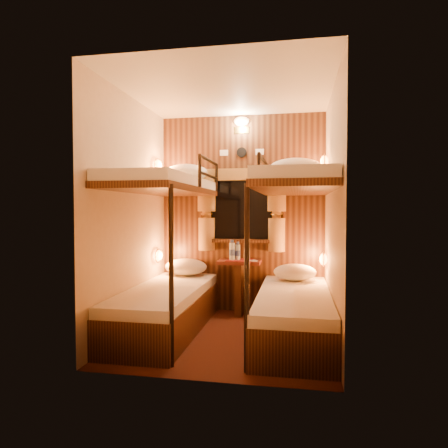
% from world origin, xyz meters
% --- Properties ---
extents(floor, '(2.10, 2.10, 0.00)m').
position_xyz_m(floor, '(0.00, 0.00, 0.00)').
color(floor, '#3D1C10').
rests_on(floor, ground).
extents(ceiling, '(2.10, 2.10, 0.00)m').
position_xyz_m(ceiling, '(0.00, 0.00, 2.40)').
color(ceiling, silver).
rests_on(ceiling, wall_back).
extents(wall_back, '(2.40, 0.00, 2.40)m').
position_xyz_m(wall_back, '(0.00, 1.05, 1.20)').
color(wall_back, '#C6B293').
rests_on(wall_back, floor).
extents(wall_front, '(2.40, 0.00, 2.40)m').
position_xyz_m(wall_front, '(0.00, -1.05, 1.20)').
color(wall_front, '#C6B293').
rests_on(wall_front, floor).
extents(wall_left, '(0.00, 2.40, 2.40)m').
position_xyz_m(wall_left, '(-1.00, 0.00, 1.20)').
color(wall_left, '#C6B293').
rests_on(wall_left, floor).
extents(wall_right, '(0.00, 2.40, 2.40)m').
position_xyz_m(wall_right, '(1.00, 0.00, 1.20)').
color(wall_right, '#C6B293').
rests_on(wall_right, floor).
extents(back_panel, '(2.00, 0.03, 2.40)m').
position_xyz_m(back_panel, '(0.00, 1.04, 1.20)').
color(back_panel, black).
rests_on(back_panel, floor).
extents(bunk_left, '(0.72, 1.90, 1.82)m').
position_xyz_m(bunk_left, '(-0.65, 0.07, 0.56)').
color(bunk_left, black).
rests_on(bunk_left, floor).
extents(bunk_right, '(0.72, 1.90, 1.82)m').
position_xyz_m(bunk_right, '(0.65, 0.07, 0.56)').
color(bunk_right, black).
rests_on(bunk_right, floor).
extents(window, '(1.00, 0.12, 0.79)m').
position_xyz_m(window, '(0.00, 1.00, 1.18)').
color(window, black).
rests_on(window, back_panel).
extents(curtains, '(1.10, 0.22, 1.00)m').
position_xyz_m(curtains, '(0.00, 0.97, 1.26)').
color(curtains, olive).
rests_on(curtains, back_panel).
extents(back_fixtures, '(0.54, 0.09, 0.48)m').
position_xyz_m(back_fixtures, '(0.00, 1.00, 2.25)').
color(back_fixtures, black).
rests_on(back_fixtures, back_panel).
extents(reading_lamps, '(2.00, 0.20, 1.25)m').
position_xyz_m(reading_lamps, '(-0.00, 0.70, 1.24)').
color(reading_lamps, orange).
rests_on(reading_lamps, wall_left).
extents(table, '(0.50, 0.34, 0.66)m').
position_xyz_m(table, '(0.00, 0.85, 0.41)').
color(table, '#4E2311').
rests_on(table, floor).
extents(bottle_left, '(0.07, 0.07, 0.24)m').
position_xyz_m(bottle_left, '(-0.09, 0.83, 0.75)').
color(bottle_left, '#99BFE5').
rests_on(bottle_left, table).
extents(bottle_right, '(0.06, 0.06, 0.22)m').
position_xyz_m(bottle_right, '(-0.02, 0.85, 0.74)').
color(bottle_right, '#99BFE5').
rests_on(bottle_right, table).
extents(sachet_a, '(0.09, 0.07, 0.01)m').
position_xyz_m(sachet_a, '(0.18, 0.78, 0.65)').
color(sachet_a, silver).
rests_on(sachet_a, table).
extents(sachet_b, '(0.09, 0.08, 0.01)m').
position_xyz_m(sachet_b, '(0.16, 0.83, 0.65)').
color(sachet_b, silver).
rests_on(sachet_b, table).
extents(pillow_lower_left, '(0.51, 0.37, 0.20)m').
position_xyz_m(pillow_lower_left, '(-0.65, 0.81, 0.56)').
color(pillow_lower_left, silver).
rests_on(pillow_lower_left, bunk_left).
extents(pillow_lower_right, '(0.47, 0.34, 0.19)m').
position_xyz_m(pillow_lower_right, '(0.65, 0.68, 0.55)').
color(pillow_lower_right, silver).
rests_on(pillow_lower_right, bunk_right).
extents(pillow_upper_left, '(0.54, 0.38, 0.21)m').
position_xyz_m(pillow_upper_left, '(-0.65, 0.82, 1.69)').
color(pillow_upper_left, silver).
rests_on(pillow_upper_left, bunk_left).
extents(pillow_upper_right, '(0.59, 0.42, 0.23)m').
position_xyz_m(pillow_upper_right, '(0.65, 0.66, 1.70)').
color(pillow_upper_right, silver).
rests_on(pillow_upper_right, bunk_right).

